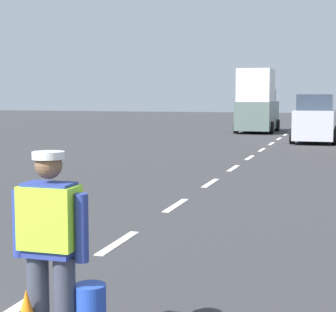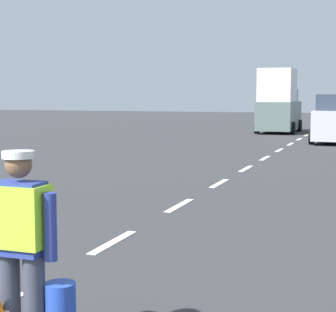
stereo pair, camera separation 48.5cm
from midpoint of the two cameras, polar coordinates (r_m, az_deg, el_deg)
ground_plane at (r=23.24m, az=8.61°, el=0.66°), size 96.00×96.00×0.00m
lane_center_line at (r=27.39m, az=9.88°, el=1.44°), size 0.14×46.40×0.01m
road_worker at (r=4.92m, az=-13.88°, el=-8.18°), size 0.77×0.37×1.67m
delivery_truck at (r=33.63m, az=8.23°, el=5.02°), size 2.16×4.60×3.54m
car_outgoing_far at (r=27.12m, az=13.56°, el=3.41°), size 1.96×4.13×2.14m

